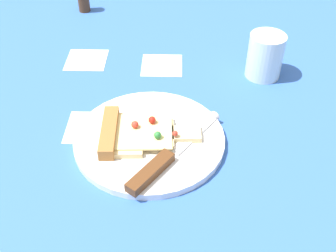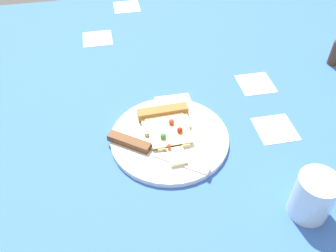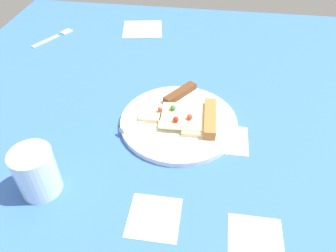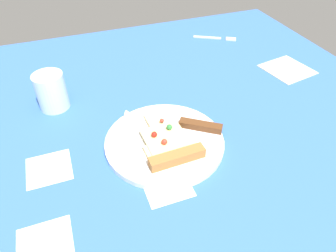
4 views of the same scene
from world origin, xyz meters
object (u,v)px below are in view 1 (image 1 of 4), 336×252
pizza_slice (135,133)px  drinking_glass (265,56)px  knife (168,156)px  plate (149,139)px

pizza_slice → drinking_glass: (-25.73, -22.01, 2.66)cm
drinking_glass → knife: bearing=54.3°
knife → drinking_glass: drinking_glass is taller
plate → knife: bearing=122.2°
knife → drinking_glass: (-19.72, -27.40, 2.86)cm
plate → pizza_slice: 2.95cm
knife → drinking_glass: size_ratio=2.17×
drinking_glass → pizza_slice: bearing=40.5°
plate → drinking_glass: bearing=-136.6°
plate → pizza_slice: (2.56, 0.09, 1.45)cm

